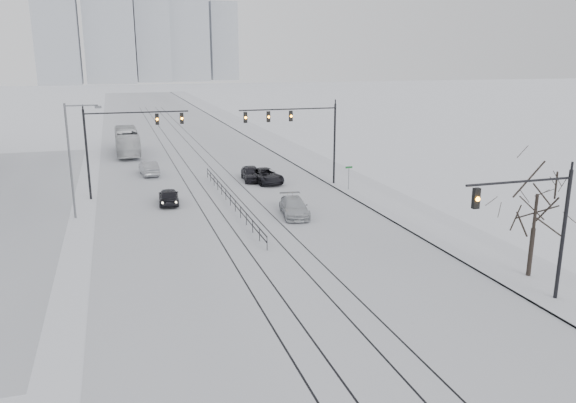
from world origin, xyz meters
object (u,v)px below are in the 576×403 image
(box_truck, at_px, (127,142))
(sedan_nb_front, at_px, (265,176))
(sedan_sb_inner, at_px, (169,196))
(sedan_nb_far, at_px, (251,174))
(sedan_nb_right, at_px, (294,207))
(bare_tree, at_px, (536,203))
(sedan_sb_outer, at_px, (149,168))
(traffic_mast_near, at_px, (539,220))

(box_truck, bearing_deg, sedan_nb_front, 119.95)
(box_truck, bearing_deg, sedan_sb_inner, 94.98)
(sedan_nb_far, height_order, box_truck, box_truck)
(sedan_nb_right, bearing_deg, bare_tree, -52.65)
(sedan_sb_inner, distance_m, sedan_nb_right, 11.38)
(sedan_nb_front, xyz_separation_m, sedan_nb_far, (-1.11, 1.39, 0.03))
(sedan_nb_right, bearing_deg, box_truck, 117.84)
(sedan_sb_inner, height_order, sedan_nb_front, sedan_nb_front)
(sedan_nb_front, bearing_deg, box_truck, 110.84)
(sedan_sb_outer, bearing_deg, box_truck, -88.19)
(bare_tree, xyz_separation_m, sedan_nb_front, (-8.03, 28.79, -3.77))
(bare_tree, xyz_separation_m, box_truck, (-20.76, 50.57, -2.82))
(sedan_nb_right, bearing_deg, sedan_nb_far, 99.55)
(traffic_mast_near, bearing_deg, sedan_nb_right, 108.60)
(traffic_mast_near, distance_m, sedan_sb_outer, 42.68)
(sedan_nb_far, bearing_deg, sedan_sb_outer, 153.25)
(bare_tree, distance_m, sedan_nb_far, 31.75)
(sedan_nb_front, xyz_separation_m, box_truck, (-12.73, 21.77, 0.95))
(traffic_mast_near, distance_m, sedan_nb_front, 32.52)
(traffic_mast_near, height_order, sedan_nb_front, traffic_mast_near)
(traffic_mast_near, height_order, box_truck, traffic_mast_near)
(sedan_sb_outer, height_order, sedan_nb_front, sedan_sb_outer)
(bare_tree, bearing_deg, sedan_sb_inner, 128.27)
(sedan_nb_front, bearing_deg, bare_tree, -83.90)
(bare_tree, relative_size, sedan_nb_right, 1.23)
(sedan_sb_outer, bearing_deg, bare_tree, 112.54)
(sedan_nb_front, height_order, box_truck, box_truck)
(box_truck, bearing_deg, bare_tree, 111.95)
(sedan_nb_right, bearing_deg, traffic_mast_near, -62.64)
(sedan_nb_right, height_order, sedan_nb_far, sedan_nb_far)
(traffic_mast_near, distance_m, sedan_nb_far, 34.07)
(sedan_nb_front, xyz_separation_m, sedan_nb_right, (-0.92, -12.39, -0.00))
(bare_tree, distance_m, sedan_nb_right, 19.06)
(sedan_sb_inner, height_order, sedan_sb_outer, sedan_sb_outer)
(bare_tree, distance_m, sedan_sb_inner, 29.60)
(traffic_mast_near, bearing_deg, sedan_sb_outer, 112.96)
(sedan_nb_right, bearing_deg, sedan_sb_inner, 153.04)
(sedan_nb_far, xyz_separation_m, box_truck, (-11.63, 20.38, 0.92))
(bare_tree, height_order, sedan_nb_right, bare_tree)
(bare_tree, xyz_separation_m, sedan_nb_far, (-9.13, 30.18, -3.74))
(box_truck, bearing_deg, traffic_mast_near, 108.54)
(sedan_sb_outer, relative_size, sedan_nb_far, 1.04)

